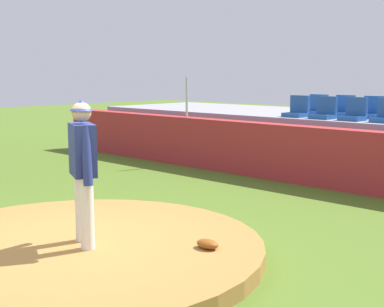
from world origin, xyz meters
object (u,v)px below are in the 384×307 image
Objects in this scene: stadium_chair_0 at (297,110)px; fielding_glove at (207,244)px; pitcher at (83,162)px; stadium_chair_1 at (324,112)px; stadium_chair_5 at (316,109)px; stadium_chair_6 at (343,110)px; stadium_chair_7 at (372,111)px; stadium_chair_2 at (354,113)px.

fielding_glove is at bearing 114.09° from stadium_chair_0.
pitcher reaches higher than fielding_glove.
stadium_chair_5 is (-0.74, 0.90, 0.00)m from stadium_chair_1.
stadium_chair_5 is at bearing 3.16° from stadium_chair_6.
stadium_chair_0 is at bearing 31.69° from stadium_chair_7.
stadium_chair_0 and stadium_chair_2 have the same top height.
stadium_chair_2 and stadium_chair_5 have the same top height.
stadium_chair_2 is 1.69m from stadium_chair_5.
stadium_chair_6 is (-2.07, 7.09, 1.19)m from fielding_glove.
stadium_chair_2 and stadium_chair_7 have the same top height.
stadium_chair_1 is at bearing 129.29° from stadium_chair_5.
stadium_chair_6 and stadium_chair_7 have the same top height.
pitcher is at bearing 91.02° from stadium_chair_7.
fielding_glove is at bearing 62.62° from pitcher.
stadium_chair_2 is 1.00× the size of stadium_chair_5.
stadium_chair_6 is at bearing 120.89° from pitcher.
stadium_chair_5 is at bearing 125.83° from pitcher.
stadium_chair_0 is 1.00× the size of stadium_chair_2.
pitcher reaches higher than stadium_chair_6.
stadium_chair_1 is (-0.84, 7.09, 0.21)m from pitcher.
stadium_chair_1 is 1.00× the size of stadium_chair_7.
stadium_chair_0 is 0.73m from stadium_chair_1.
fielding_glove is at bearing 108.28° from stadium_chair_1.
stadium_chair_0 is (-2.76, 6.18, 1.19)m from fielding_glove.
stadium_chair_0 is at bearing 127.11° from pitcher.
stadium_chair_7 is at bearing -148.31° from stadium_chair_0.
stadium_chair_6 is at bearing -2.70° from stadium_chair_7.
pitcher reaches higher than stadium_chair_7.
stadium_chair_6 is 1.00× the size of stadium_chair_7.
stadium_chair_7 is at bearing 115.67° from pitcher.
stadium_chair_2 is at bearing -179.80° from stadium_chair_0.
stadium_chair_1 is 1.16m from stadium_chair_5.
stadium_chair_2 and stadium_chair_6 have the same top height.
stadium_chair_5 is at bearing -89.55° from stadium_chair_0.
stadium_chair_0 is 1.44m from stadium_chair_2.
stadium_chair_6 is at bearing -176.84° from stadium_chair_5.
stadium_chair_0 and stadium_chair_7 have the same top height.
pitcher is 7.14m from stadium_chair_1.
stadium_chair_0 is at bearing -1.66° from stadium_chair_1.
stadium_chair_7 is (0.74, -0.03, 0.00)m from stadium_chair_6.
fielding_glove is 7.48m from stadium_chair_6.
stadium_chair_1 is at bearing 178.34° from stadium_chair_0.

